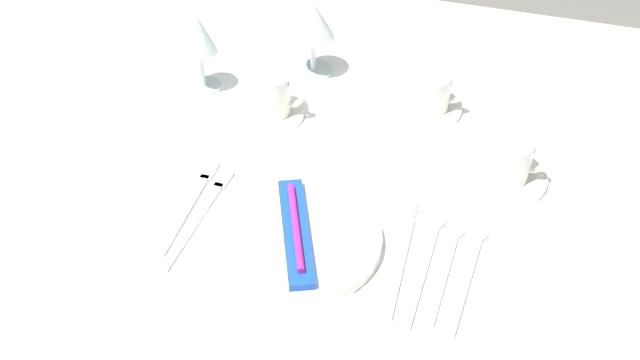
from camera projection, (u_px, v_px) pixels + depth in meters
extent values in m
cube|color=white|center=(343.00, 162.00, 1.29)|extent=(1.80, 1.10, 0.04)
cube|color=white|center=(407.00, 48.00, 1.75)|extent=(1.80, 0.01, 0.18)
cylinder|color=brown|center=(88.00, 108.00, 2.03)|extent=(0.07, 0.07, 0.70)
cylinder|color=white|center=(296.00, 239.00, 1.12)|extent=(0.25, 0.25, 0.02)
cube|color=blue|center=(296.00, 232.00, 1.11)|extent=(0.11, 0.21, 0.01)
cylinder|color=#CC268C|center=(296.00, 226.00, 1.10)|extent=(0.08, 0.16, 0.01)
cube|color=beige|center=(193.00, 225.00, 1.15)|extent=(0.02, 0.19, 0.00)
cube|color=beige|center=(223.00, 179.00, 1.22)|extent=(0.02, 0.04, 0.00)
cube|color=beige|center=(184.00, 214.00, 1.17)|extent=(0.02, 0.18, 0.00)
cube|color=beige|center=(209.00, 171.00, 1.24)|extent=(0.02, 0.04, 0.00)
cube|color=beige|center=(398.00, 265.00, 1.09)|extent=(0.03, 0.19, 0.00)
cube|color=beige|center=(410.00, 213.00, 1.17)|extent=(0.02, 0.06, 0.00)
cube|color=beige|center=(421.00, 273.00, 1.08)|extent=(0.02, 0.20, 0.00)
ellipsoid|color=beige|center=(437.00, 219.00, 1.16)|extent=(0.03, 0.04, 0.01)
cube|color=beige|center=(442.00, 277.00, 1.07)|extent=(0.02, 0.17, 0.00)
ellipsoid|color=beige|center=(456.00, 229.00, 1.14)|extent=(0.03, 0.04, 0.01)
cube|color=beige|center=(465.00, 284.00, 1.06)|extent=(0.03, 0.19, 0.00)
ellipsoid|color=beige|center=(480.00, 231.00, 1.14)|extent=(0.03, 0.04, 0.01)
cylinder|color=white|center=(501.00, 176.00, 1.23)|extent=(0.14, 0.14, 0.01)
cylinder|color=white|center=(505.00, 157.00, 1.20)|extent=(0.08, 0.08, 0.07)
torus|color=white|center=(532.00, 161.00, 1.19)|extent=(0.05, 0.01, 0.05)
cylinder|color=white|center=(269.00, 113.00, 1.35)|extent=(0.12, 0.12, 0.01)
cylinder|color=white|center=(268.00, 93.00, 1.32)|extent=(0.08, 0.08, 0.07)
torus|color=white|center=(290.00, 95.00, 1.31)|extent=(0.05, 0.01, 0.05)
cylinder|color=white|center=(425.00, 108.00, 1.36)|extent=(0.13, 0.13, 0.01)
cylinder|color=white|center=(427.00, 90.00, 1.34)|extent=(0.08, 0.08, 0.06)
torus|color=white|center=(450.00, 92.00, 1.33)|extent=(0.05, 0.01, 0.05)
cylinder|color=silver|center=(313.00, 70.00, 1.45)|extent=(0.07, 0.07, 0.01)
cylinder|color=silver|center=(313.00, 53.00, 1.43)|extent=(0.01, 0.01, 0.07)
cone|color=silver|center=(313.00, 19.00, 1.38)|extent=(0.08, 0.08, 0.07)
cylinder|color=silver|center=(204.00, 86.00, 1.42)|extent=(0.06, 0.06, 0.01)
cylinder|color=silver|center=(202.00, 68.00, 1.39)|extent=(0.01, 0.01, 0.07)
cone|color=silver|center=(198.00, 33.00, 1.34)|extent=(0.06, 0.06, 0.07)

